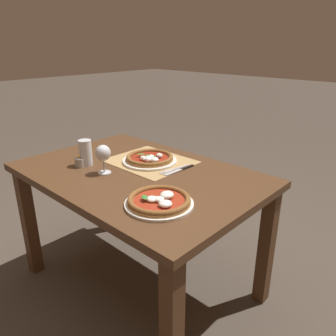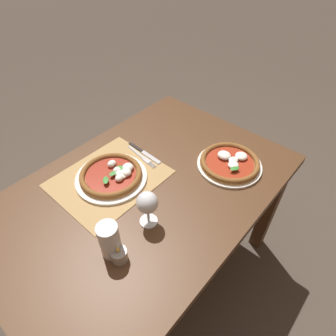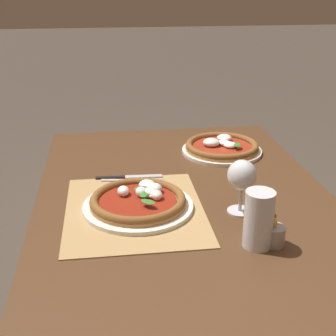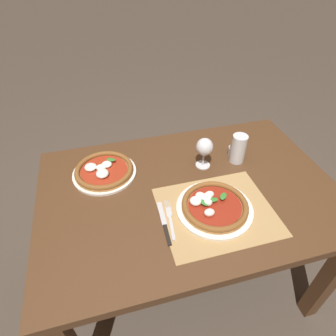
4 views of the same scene
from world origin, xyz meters
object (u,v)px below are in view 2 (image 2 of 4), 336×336
Objects in this scene: fork at (142,157)px; votive_candle at (119,255)px; wine_glass at (147,204)px; knife at (144,153)px; pizza_near at (112,175)px; pizza_far at (230,163)px; pint_glass at (110,241)px.

votive_candle is (0.42, 0.32, 0.02)m from fork.
wine_glass is 0.72× the size of knife.
pizza_near is 1.06× the size of pizza_far.
wine_glass reaches higher than votive_candle.
votive_candle is (0.45, 0.33, 0.02)m from knife.
wine_glass is (0.47, -0.06, 0.09)m from pizza_far.
votive_candle is at bearing 87.66° from pint_glass.
wine_glass is 1.07× the size of pint_glass.
wine_glass reaches higher than fork.
fork is (-0.42, -0.28, -0.06)m from pint_glass.
pizza_near is at bearing -126.91° from votive_candle.
pizza_far is 0.65m from pint_glass.
votive_candle is at bearing 11.17° from wine_glass.
pint_glass is 0.53m from knife.
pizza_near is 1.45× the size of knife.
fork is 0.93× the size of knife.
fork is at bearing -130.79° from wine_glass.
fork is 0.53m from votive_candle.
pizza_far is at bearing 119.06° from knife.
pint_glass is at bearing 32.75° from knife.
pint_glass reaches higher than knife.
knife is (-0.21, -0.02, -0.02)m from pizza_near.
fork is 2.78× the size of votive_candle.
pizza_far is 4.11× the size of votive_candle.
pint_glass reaches higher than fork.
pizza_far is 0.41m from fork.
knife is at bearing -60.94° from pizza_far.
knife is at bearing -147.25° from pint_glass.
wine_glass reaches higher than pint_glass.
votive_candle is at bearing 53.09° from pizza_near.
pint_glass is 2.01× the size of votive_candle.
pint_glass reaches higher than pizza_far.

